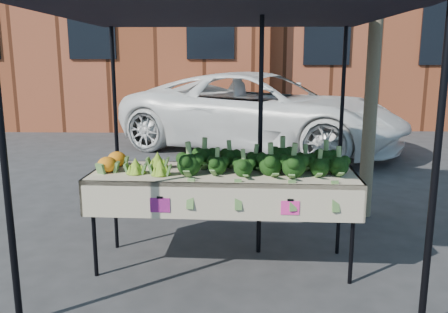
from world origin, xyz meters
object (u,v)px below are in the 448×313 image
Objects in this scene: table at (223,219)px; canopy at (224,116)px; vehicle at (264,6)px; street_tree at (376,22)px.

table is 0.77× the size of canopy.
vehicle reaches higher than table.
canopy is at bearing -147.34° from street_tree.
table is at bearing -161.97° from vehicle.
vehicle is 4.38m from street_tree.
street_tree reaches higher than canopy.
table is 0.52× the size of street_tree.
street_tree reaches higher than table.
canopy is 0.68× the size of street_tree.
vehicle is 1.27× the size of street_tree.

